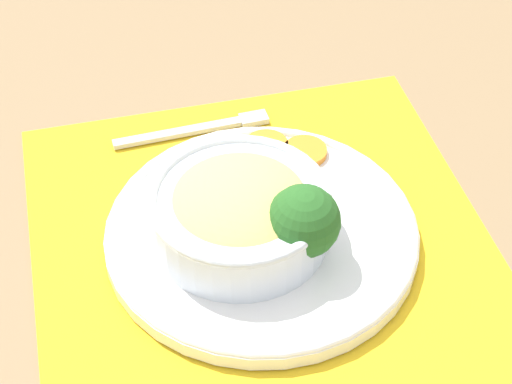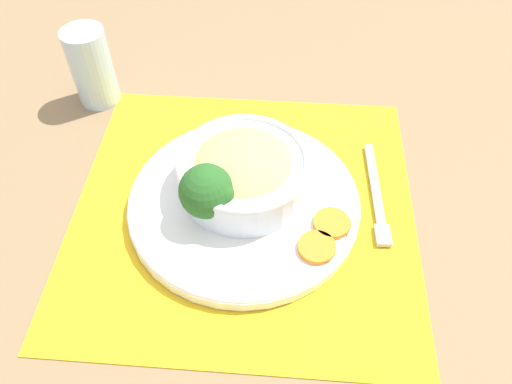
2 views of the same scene
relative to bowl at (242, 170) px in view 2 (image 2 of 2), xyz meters
The scene contains 9 objects.
ground_plane 0.06m from the bowl, 95.62° to the left, with size 4.00×4.00×0.00m, color #8C704C.
placemat 0.06m from the bowl, 95.62° to the left, with size 0.50×0.50×0.00m.
plate 0.04m from the bowl, 95.62° to the left, with size 0.32×0.32×0.02m.
bowl is the anchor object (origin of this frame).
broccoli_floret 0.07m from the bowl, 48.56° to the left, with size 0.07×0.07×0.08m.
carrot_slice_near 0.14m from the bowl, 132.19° to the left, with size 0.05×0.05×0.01m.
carrot_slice_middle 0.14m from the bowl, 150.15° to the left, with size 0.05×0.05×0.01m.
water_glass 0.32m from the bowl, 41.57° to the right, with size 0.07×0.07×0.13m.
fork 0.19m from the bowl, behind, with size 0.02×0.18×0.01m.
Camera 2 is at (-0.01, 0.43, 0.55)m, focal length 35.00 mm.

